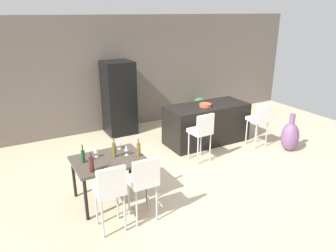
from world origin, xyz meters
name	(u,v)px	position (x,y,z in m)	size (l,w,h in m)	color
ground_plane	(194,160)	(0.00, 0.00, 0.00)	(10.00, 10.00, 0.00)	#C6B28E
back_wall	(139,72)	(0.00, 2.74, 1.45)	(10.00, 0.12, 2.90)	#665B51
kitchen_island	(206,124)	(0.80, 0.71, 0.46)	(1.95, 0.86, 0.92)	black
bar_chair_left	(202,130)	(0.10, -0.10, 0.70)	(0.42, 0.42, 1.05)	white
bar_chair_middle	(260,118)	(1.69, -0.10, 0.70)	(0.42, 0.42, 1.05)	white
dining_table	(109,163)	(-2.04, -0.57, 0.66)	(1.13, 0.86, 0.74)	#4C4238
dining_chair_near	(110,188)	(-2.30, -1.36, 0.70)	(0.41, 0.41, 1.05)	white
dining_chair_far	(144,179)	(-1.79, -1.36, 0.70)	(0.41, 0.41, 1.05)	white
wine_bottle_near	(91,164)	(-2.40, -0.85, 0.86)	(0.07, 0.07, 0.30)	#471E19
wine_bottle_left	(139,149)	(-1.57, -0.69, 0.86)	(0.06, 0.06, 0.31)	brown
wine_bottle_end	(83,156)	(-2.43, -0.48, 0.85)	(0.06, 0.06, 0.30)	#194723
wine_bottle_corner	(114,150)	(-1.93, -0.53, 0.87)	(0.06, 0.06, 0.33)	brown
wine_glass_middle	(96,150)	(-2.20, -0.40, 0.86)	(0.07, 0.07, 0.17)	silver
wine_glass_right	(126,148)	(-1.73, -0.56, 0.86)	(0.07, 0.07, 0.17)	silver
wine_glass_far	(119,142)	(-1.75, -0.27, 0.86)	(0.07, 0.07, 0.17)	silver
refrigerator	(119,98)	(-0.77, 2.30, 0.92)	(0.72, 0.68, 1.84)	black
fruit_bowl	(205,105)	(0.69, 0.63, 0.96)	(0.28, 0.28, 0.07)	#C6512D
floor_vase	(290,136)	(2.14, -0.62, 0.34)	(0.39, 0.39, 0.87)	#704C75
potted_plant	(200,106)	(1.69, 2.29, 0.36)	(0.42, 0.42, 0.62)	#996B4C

